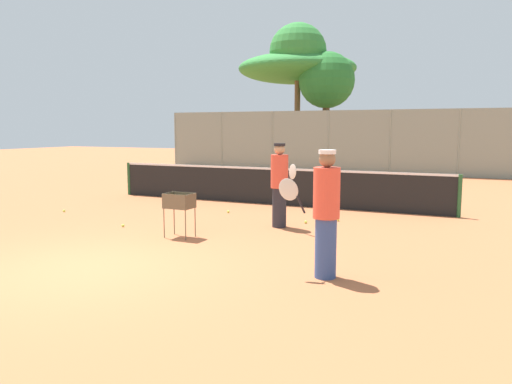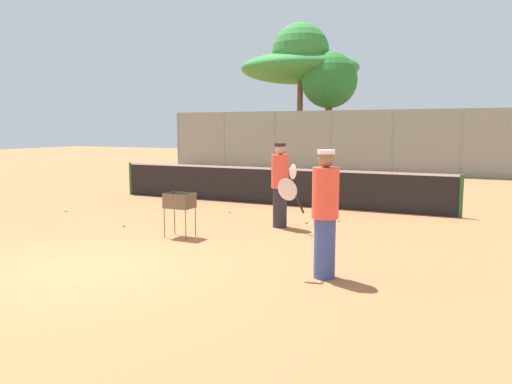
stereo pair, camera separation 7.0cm
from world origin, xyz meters
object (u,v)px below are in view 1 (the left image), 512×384
ball_cart (179,204)px  player_white_outfit (326,212)px  parked_car (442,159)px  player_red_cap (280,184)px  tennis_net (270,185)px

ball_cart → player_white_outfit: bearing=-22.2°
ball_cart → parked_car: 18.65m
player_white_outfit → parked_car: (0.10, 19.72, -0.32)m
player_white_outfit → player_red_cap: bearing=-68.6°
tennis_net → parked_car: size_ratio=2.46×
ball_cart → tennis_net: bearing=90.7°
player_red_cap → parked_car: bearing=121.1°
player_white_outfit → ball_cart: size_ratio=2.10×
tennis_net → player_red_cap: size_ratio=5.50×
parked_car → player_red_cap: bearing=-97.4°
player_white_outfit → parked_car: bearing=-101.1°
ball_cart → parked_car: parked_car is taller
player_white_outfit → parked_car: size_ratio=0.45×
tennis_net → ball_cart: tennis_net is taller
parked_car → player_white_outfit: bearing=-90.3°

